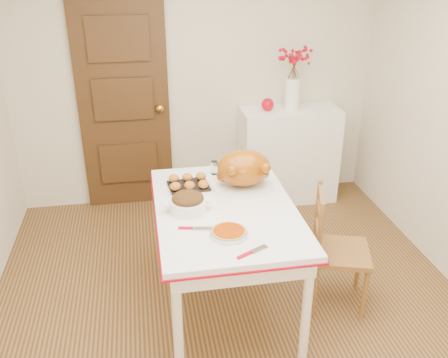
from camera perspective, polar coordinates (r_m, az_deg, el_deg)
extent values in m
cube|color=#47290F|center=(3.58, 1.44, -16.36)|extent=(3.50, 4.00, 0.00)
cube|color=beige|center=(4.78, -3.26, 11.66)|extent=(3.50, 0.00, 2.50)
cube|color=#3B2412|center=(4.78, -11.59, 8.45)|extent=(0.85, 0.06, 2.06)
cube|color=white|center=(5.00, 7.49, 2.81)|extent=(0.96, 0.43, 0.96)
sphere|color=#B80214|center=(4.76, 5.11, 8.65)|extent=(0.12, 0.12, 0.12)
cylinder|color=#982E00|center=(2.93, 0.57, -6.20)|extent=(0.25, 0.25, 0.05)
cylinder|color=white|center=(3.70, -1.09, 1.32)|extent=(0.06, 0.06, 0.10)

